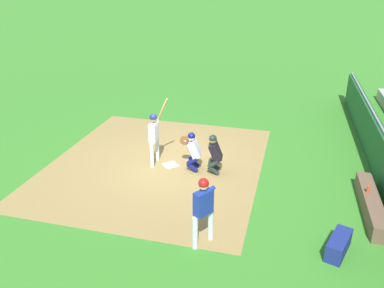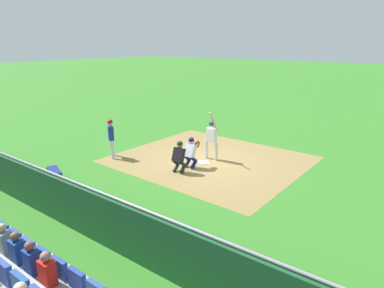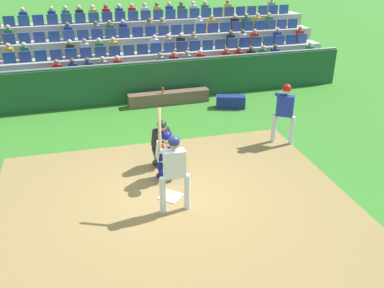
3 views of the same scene
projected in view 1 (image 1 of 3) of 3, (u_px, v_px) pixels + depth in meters
The scene contains 10 objects.
ground_plane at pixel (171, 165), 13.17m from camera, with size 160.00×160.00×0.00m, color #357926.
infield_dirt_patch at pixel (156, 164), 13.27m from camera, with size 7.74×6.80×0.01m, color olive.
home_plate_marker at pixel (171, 165), 13.16m from camera, with size 0.44×0.44×0.02m, color white.
batter_at_plate at pixel (154, 133), 12.87m from camera, with size 0.66×0.57×2.21m.
catcher_crouching at pixel (193, 149), 12.62m from camera, with size 0.48×0.73×1.30m.
home_plate_umpire at pixel (214, 152), 12.44m from camera, with size 0.49×0.49×1.30m.
dugout_bench at pixel (371, 204), 10.60m from camera, with size 2.88×0.40×0.44m, color brown.
water_bottle_on_bench at pixel (368, 189), 10.69m from camera, with size 0.07×0.07×0.21m, color #DA4221.
equipment_duffel_bag at pixel (339, 245), 9.08m from camera, with size 0.99×0.36×0.43m, color navy.
on_deck_batter at pixel (203, 205), 9.05m from camera, with size 0.60×0.47×1.74m.
Camera 1 is at (-11.29, -3.34, 5.98)m, focal length 37.60 mm.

